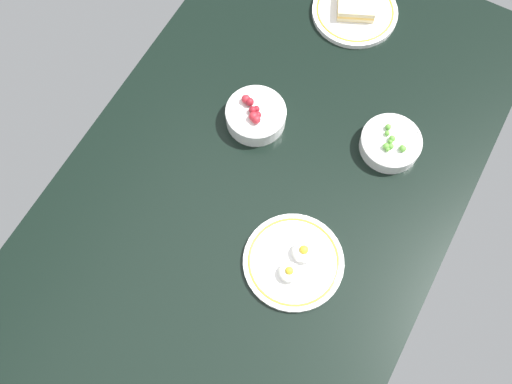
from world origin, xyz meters
The scene contains 5 objects.
dining_table centered at (0.00, 0.00, 2.00)cm, with size 153.43×85.19×4.00cm, color black.
plate_sandwich centered at (56.28, 2.15, 5.32)cm, with size 21.86×21.86×4.62cm.
plate_eggs centered at (-9.82, -14.68, 5.01)cm, with size 21.72×21.72×4.74cm.
bowl_peas centered at (25.45, -21.21, 6.15)cm, with size 14.09×14.09×5.09cm.
bowl_berries centered at (16.76, 9.30, 6.59)cm, with size 14.28×14.28×6.36cm.
Camera 1 is at (-46.00, -25.27, 131.92)cm, focal length 43.20 mm.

